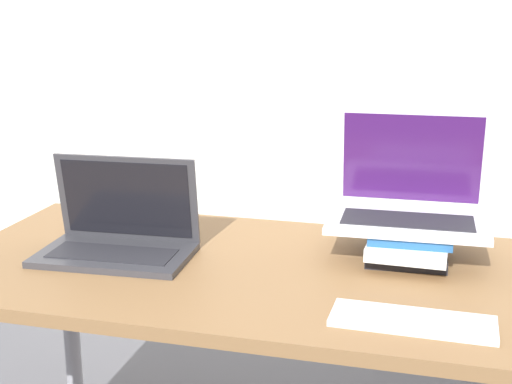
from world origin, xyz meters
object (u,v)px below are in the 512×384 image
object	(u,v)px
laptop_on_books	(409,200)
wireless_keyboard	(413,321)
laptop_left	(119,236)
book_stack	(409,241)

from	to	relation	value
laptop_on_books	wireless_keyboard	bearing A→B (deg)	-84.99
laptop_left	wireless_keyboard	distance (m)	0.75
book_stack	laptop_on_books	world-z (taller)	laptop_on_books
wireless_keyboard	laptop_on_books	bearing A→B (deg)	95.01
book_stack	laptop_on_books	bearing A→B (deg)	100.39
book_stack	wireless_keyboard	size ratio (longest dim) A/B	0.88
laptop_left	wireless_keyboard	xyz separation A→B (m)	(0.72, -0.22, -0.04)
book_stack	wireless_keyboard	distance (m)	0.38
laptop_left	wireless_keyboard	bearing A→B (deg)	-17.10
laptop_left	laptop_on_books	size ratio (longest dim) A/B	0.98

